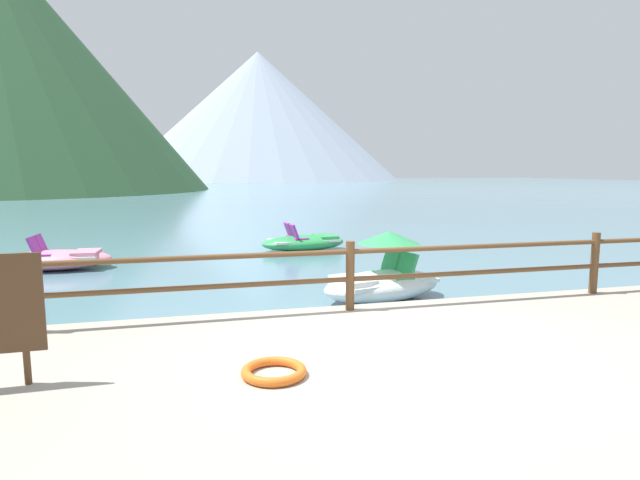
{
  "coord_description": "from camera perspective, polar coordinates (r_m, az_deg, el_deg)",
  "views": [
    {
      "loc": [
        -2.1,
        -5.03,
        2.3
      ],
      "look_at": [
        0.45,
        5.0,
        0.9
      ],
      "focal_mm": 29.02,
      "sensor_mm": 36.0,
      "label": 1
    }
  ],
  "objects": [
    {
      "name": "ground_plane",
      "position": [
        45.14,
        -11.63,
        4.61
      ],
      "size": [
        200.0,
        200.0,
        0.0
      ],
      "primitive_type": "plane",
      "color": "slate"
    },
    {
      "name": "pedal_boat_2",
      "position": [
        14.92,
        -1.78,
        -0.24
      ],
      "size": [
        2.59,
        1.51,
        0.81
      ],
      "color": "green",
      "rests_on": "ground"
    },
    {
      "name": "life_ring",
      "position": [
        4.97,
        -5.1,
        -14.22
      ],
      "size": [
        0.61,
        0.61,
        0.09
      ],
      "primitive_type": "torus",
      "color": "orange",
      "rests_on": "promenade_dock"
    },
    {
      "name": "distant_peak",
      "position": [
        129.34,
        -6.79,
        13.35
      ],
      "size": [
        67.16,
        67.16,
        30.38
      ],
      "primitive_type": "cone",
      "color": "#93A3B7",
      "rests_on": "ground"
    },
    {
      "name": "dock_railing",
      "position": [
        7.04,
        3.35,
        -3.15
      ],
      "size": [
        23.92,
        0.12,
        0.95
      ],
      "color": "brown",
      "rests_on": "promenade_dock"
    },
    {
      "name": "cliff_headland",
      "position": [
        70.96,
        -31.58,
        15.81
      ],
      "size": [
        47.52,
        47.52,
        29.15
      ],
      "color": "#284C2D",
      "rests_on": "ground"
    },
    {
      "name": "pedal_boat_1",
      "position": [
        9.27,
        6.98,
        -4.18
      ],
      "size": [
        2.56,
        1.75,
        1.23
      ],
      "color": "white",
      "rests_on": "ground"
    },
    {
      "name": "pedal_boat_3",
      "position": [
        13.52,
        -27.08,
        -1.89
      ],
      "size": [
        2.54,
        1.28,
        0.81
      ],
      "color": "pink",
      "rests_on": "ground"
    }
  ]
}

